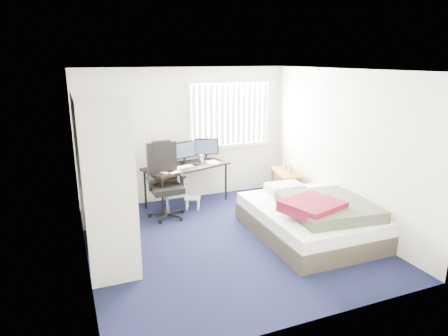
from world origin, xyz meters
TOP-DOWN VIEW (x-y plane):
  - ground at (0.00, 0.00)m, footprint 4.20×4.20m
  - room_shell at (0.00, 0.00)m, footprint 4.20×4.20m
  - window_assembly at (0.90, 2.04)m, footprint 1.72×0.09m
  - closet at (-1.67, 0.27)m, footprint 0.64×1.84m
  - desk at (-0.11, 1.75)m, footprint 1.68×1.16m
  - office_chair at (-0.61, 1.33)m, footprint 0.63×0.62m
  - footstool at (-0.08, 1.45)m, footprint 0.34×0.31m
  - nightstand at (1.75, 1.26)m, footprint 0.57×0.89m
  - bed at (1.26, -0.31)m, footprint 1.61×2.12m
  - pine_box at (-1.65, 0.37)m, footprint 0.38×0.29m

SIDE VIEW (x-z plane):
  - ground at x=0.00m, z-range 0.00..0.00m
  - pine_box at x=-1.65m, z-range 0.00..0.28m
  - footstool at x=-0.08m, z-range 0.06..0.29m
  - bed at x=1.26m, z-range -0.05..0.64m
  - nightstand at x=1.75m, z-range 0.13..0.87m
  - office_chair at x=-0.61m, z-range -0.15..1.15m
  - desk at x=-0.11m, z-range 0.18..1.39m
  - closet at x=-1.67m, z-range 0.24..2.46m
  - room_shell at x=0.00m, z-range -0.59..3.61m
  - window_assembly at x=0.90m, z-range 0.94..2.26m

